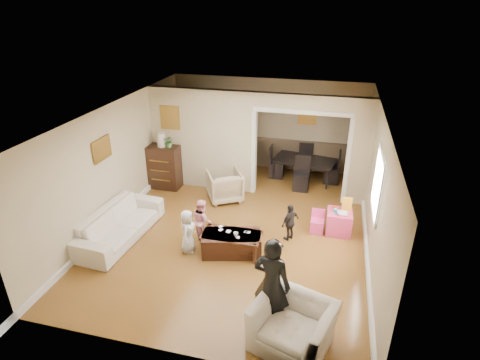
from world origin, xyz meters
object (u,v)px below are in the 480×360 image
(child_kneel_b, at_px, (202,220))
(child_toddler, at_px, (290,222))
(cyan_cup, at_px, (335,211))
(sofa, at_px, (120,224))
(armchair_back, at_px, (225,186))
(dining_table, at_px, (304,170))
(child_kneel_a, at_px, (188,231))
(armchair_front, at_px, (293,325))
(dresser, at_px, (164,167))
(play_table, at_px, (339,222))
(coffee_table, at_px, (232,243))
(table_lamp, at_px, (161,140))
(coffee_cup, at_px, (236,234))
(adult_person, at_px, (272,285))

(child_kneel_b, bearing_deg, child_toddler, -110.46)
(cyan_cup, height_order, child_kneel_b, child_kneel_b)
(cyan_cup, bearing_deg, sofa, -163.70)
(armchair_back, bearing_deg, child_kneel_b, 62.12)
(sofa, relative_size, child_toddler, 2.73)
(dining_table, relative_size, child_kneel_a, 1.82)
(armchair_back, distance_m, child_toddler, 2.27)
(armchair_front, relative_size, dining_table, 0.66)
(child_kneel_a, relative_size, child_toddler, 1.11)
(dresser, distance_m, play_table, 4.68)
(sofa, relative_size, coffee_table, 1.95)
(child_kneel_a, bearing_deg, child_toddler, -69.54)
(dining_table, bearing_deg, armchair_back, -126.04)
(sofa, bearing_deg, child_kneel_a, -89.88)
(sofa, distance_m, armchair_front, 4.31)
(child_toddler, bearing_deg, dining_table, -144.46)
(table_lamp, height_order, coffee_cup, table_lamp)
(sofa, relative_size, armchair_back, 2.75)
(coffee_cup, height_order, adult_person, adult_person)
(sofa, bearing_deg, coffee_cup, -86.09)
(coffee_cup, xyz_separation_m, child_kneel_b, (-0.80, 0.35, -0.01))
(armchair_front, bearing_deg, table_lamp, 149.64)
(coffee_table, xyz_separation_m, dining_table, (1.03, 3.80, 0.07))
(armchair_front, bearing_deg, cyan_cup, 98.95)
(sofa, distance_m, armchair_back, 2.73)
(dining_table, height_order, child_kneel_b, child_kneel_b)
(adult_person, bearing_deg, table_lamp, -36.31)
(armchair_back, height_order, play_table, armchair_back)
(dresser, xyz_separation_m, adult_person, (3.57, -4.11, 0.22))
(play_table, height_order, dining_table, dining_table)
(sofa, bearing_deg, armchair_back, -33.16)
(cyan_cup, bearing_deg, dresser, 164.95)
(dining_table, bearing_deg, armchair_front, -74.92)
(play_table, distance_m, child_kneel_b, 2.91)
(coffee_cup, xyz_separation_m, child_kneel_a, (-0.95, -0.10, -0.02))
(sofa, height_order, dining_table, sofa)
(table_lamp, bearing_deg, cyan_cup, -15.05)
(armchair_back, relative_size, coffee_table, 0.71)
(coffee_table, bearing_deg, table_lamp, 135.82)
(dresser, bearing_deg, coffee_table, -44.18)
(sofa, bearing_deg, coffee_table, -84.91)
(table_lamp, distance_m, play_table, 4.79)
(coffee_table, xyz_separation_m, play_table, (2.04, 1.28, 0.03))
(cyan_cup, distance_m, child_kneel_b, 2.80)
(dresser, relative_size, cyan_cup, 14.35)
(armchair_front, relative_size, coffee_table, 0.95)
(table_lamp, height_order, cyan_cup, table_lamp)
(coffee_table, relative_size, child_toddler, 1.40)
(adult_person, xyz_separation_m, child_toddler, (-0.03, 2.44, -0.39))
(armchair_back, xyz_separation_m, play_table, (2.79, -0.85, -0.12))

